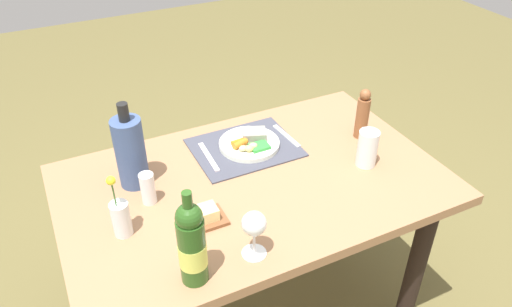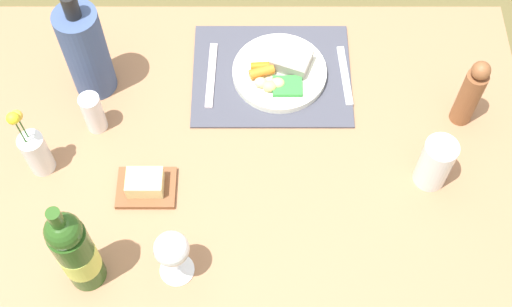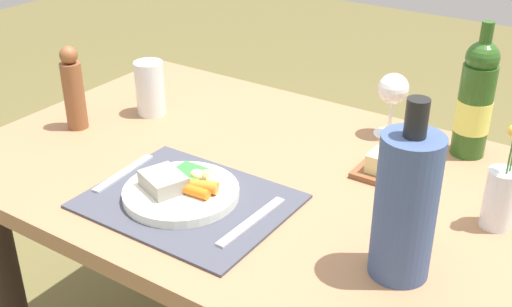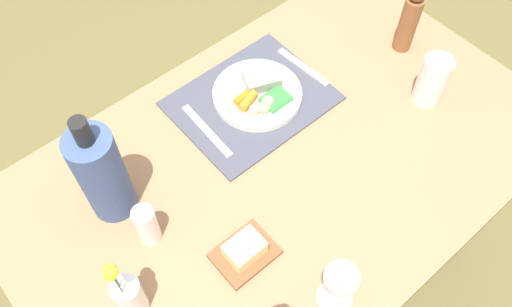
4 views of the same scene
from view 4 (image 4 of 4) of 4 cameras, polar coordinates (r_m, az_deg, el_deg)
ground_plane at (r=1.91m, az=2.13°, el=-12.59°), size 8.00×8.00×0.00m
dining_table at (r=1.35m, az=2.95°, el=-3.29°), size 1.31×0.82×0.73m
placemat at (r=1.35m, az=-0.51°, el=5.75°), size 0.38×0.30×0.01m
dinner_plate at (r=1.35m, az=0.25°, el=6.59°), size 0.23×0.23×0.05m
fork at (r=1.43m, az=5.14°, el=9.35°), size 0.03×0.17×0.00m
knife at (r=1.30m, az=-5.36°, el=2.49°), size 0.03×0.19×0.00m
wine_glass at (r=1.02m, az=9.24°, el=-13.29°), size 0.07×0.07×0.15m
butter_dish at (r=1.12m, az=-1.24°, el=-10.53°), size 0.13×0.10×0.05m
flower_vase at (r=1.07m, az=-13.64°, el=-14.69°), size 0.06×0.06×0.22m
pepper_mill at (r=1.47m, az=16.30°, el=13.75°), size 0.05×0.05×0.20m
water_tumbler at (r=1.39m, az=18.47°, el=7.31°), size 0.07×0.07×0.14m
cooler_bottle at (r=1.13m, az=-16.38°, el=-2.15°), size 0.10×0.10×0.31m
salt_shaker at (r=1.13m, az=-11.75°, el=-7.59°), size 0.05×0.05×0.11m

